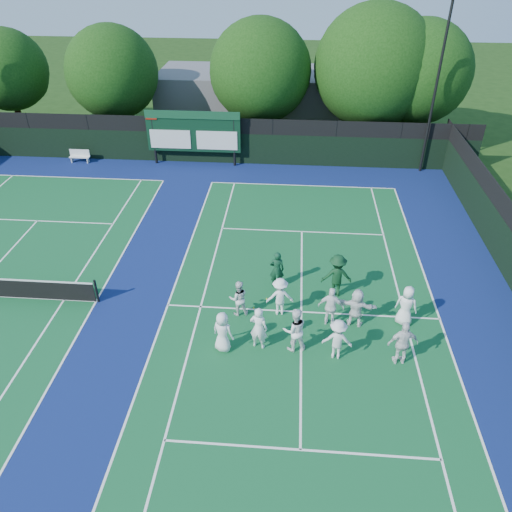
{
  "coord_description": "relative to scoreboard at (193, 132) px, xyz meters",
  "views": [
    {
      "loc": [
        -0.58,
        -14.68,
        12.98
      ],
      "look_at": [
        -2.0,
        3.0,
        1.3
      ],
      "focal_mm": 35.0,
      "sensor_mm": 36.0,
      "label": 1
    }
  ],
  "objects": [
    {
      "name": "tree_a",
      "position": [
        -13.37,
        3.99,
        2.51
      ],
      "size": [
        5.49,
        5.49,
        7.59
      ],
      "color": "black",
      "rests_on": "ground"
    },
    {
      "name": "bench",
      "position": [
        -7.65,
        -0.22,
        -1.74
      ],
      "size": [
        1.34,
        0.37,
        0.84
      ],
      "color": "silver",
      "rests_on": "ground"
    },
    {
      "name": "player_front_1",
      "position": [
        5.44,
        -16.69,
        -1.29
      ],
      "size": [
        0.74,
        0.57,
        1.81
      ],
      "primitive_type": "imported",
      "rotation": [
        0.0,
        0.0,
        2.91
      ],
      "color": "white",
      "rests_on": "ground"
    },
    {
      "name": "light_pole_right",
      "position": [
        14.51,
        0.11,
        4.11
      ],
      "size": [
        1.2,
        0.3,
        10.12
      ],
      "color": "black",
      "rests_on": "ground"
    },
    {
      "name": "clubhouse",
      "position": [
        5.01,
        8.41,
        -0.19
      ],
      "size": [
        18.0,
        6.0,
        4.0
      ],
      "primitive_type": "cube",
      "color": "slate",
      "rests_on": "ground"
    },
    {
      "name": "tennis_ball_0",
      "position": [
        5.07,
        -14.52,
        -2.16
      ],
      "size": [
        0.07,
        0.07,
        0.07
      ],
      "primitive_type": "sphere",
      "color": "#C0C517",
      "rests_on": "ground"
    },
    {
      "name": "player_back_4",
      "position": [
        11.0,
        -14.92,
        -1.33
      ],
      "size": [
        0.98,
        0.82,
        1.72
      ],
      "primitive_type": "imported",
      "rotation": [
        0.0,
        0.0,
        2.75
      ],
      "color": "white",
      "rests_on": "ground"
    },
    {
      "name": "tree_e",
      "position": [
        14.47,
        3.99,
        2.83
      ],
      "size": [
        6.61,
        6.61,
        8.5
      ],
      "color": "black",
      "rests_on": "ground"
    },
    {
      "name": "tennis_ball_2",
      "position": [
        11.13,
        -15.73,
        -2.16
      ],
      "size": [
        0.07,
        0.07,
        0.07
      ],
      "primitive_type": "sphere",
      "color": "#C0C517",
      "rests_on": "ground"
    },
    {
      "name": "player_back_1",
      "position": [
        6.13,
        -14.71,
        -1.36
      ],
      "size": [
        1.15,
        0.75,
        1.67
      ],
      "primitive_type": "imported",
      "rotation": [
        0.0,
        0.0,
        3.27
      ],
      "color": "white",
      "rests_on": "ground"
    },
    {
      "name": "ground",
      "position": [
        7.01,
        -15.59,
        -2.19
      ],
      "size": [
        120.0,
        120.0,
        0.0
      ],
      "primitive_type": "plane",
      "color": "#18360E",
      "rests_on": "ground"
    },
    {
      "name": "player_back_0",
      "position": [
        4.51,
        -14.87,
        -1.41
      ],
      "size": [
        0.88,
        0.75,
        1.57
      ],
      "primitive_type": "imported",
      "rotation": [
        0.0,
        0.0,
        3.38
      ],
      "color": "silver",
      "rests_on": "ground"
    },
    {
      "name": "court_apron",
      "position": [
        1.01,
        -14.59,
        -2.19
      ],
      "size": [
        34.0,
        32.0,
        0.01
      ],
      "primitive_type": "cube",
      "color": "navy",
      "rests_on": "ground"
    },
    {
      "name": "tennis_ball_4",
      "position": [
        5.56,
        -13.88,
        -2.16
      ],
      "size": [
        0.07,
        0.07,
        0.07
      ],
      "primitive_type": "sphere",
      "color": "#C0C517",
      "rests_on": "ground"
    },
    {
      "name": "player_back_2",
      "position": [
        8.12,
        -15.2,
        -1.34
      ],
      "size": [
        1.05,
        0.58,
        1.7
      ],
      "primitive_type": "imported",
      "rotation": [
        0.0,
        0.0,
        2.97
      ],
      "color": "white",
      "rests_on": "ground"
    },
    {
      "name": "player_front_4",
      "position": [
        10.51,
        -17.1,
        -1.27
      ],
      "size": [
        1.13,
        0.59,
        1.84
      ],
      "primitive_type": "imported",
      "rotation": [
        0.0,
        0.0,
        3.28
      ],
      "color": "silver",
      "rests_on": "ground"
    },
    {
      "name": "tennis_ball_3",
      "position": [
        3.76,
        -15.5,
        -2.16
      ],
      "size": [
        0.07,
        0.07,
        0.07
      ],
      "primitive_type": "sphere",
      "color": "#C0C517",
      "rests_on": "ground"
    },
    {
      "name": "tree_c",
      "position": [
        4.12,
        3.99,
        2.72
      ],
      "size": [
        6.74,
        6.74,
        8.45
      ],
      "color": "black",
      "rests_on": "ground"
    },
    {
      "name": "back_fence",
      "position": [
        1.01,
        0.41,
        -0.83
      ],
      "size": [
        34.0,
        0.08,
        3.0
      ],
      "color": "black",
      "rests_on": "ground"
    },
    {
      "name": "tree_d",
      "position": [
        11.54,
        3.99,
        3.1
      ],
      "size": [
        7.82,
        7.82,
        9.4
      ],
      "color": "black",
      "rests_on": "ground"
    },
    {
      "name": "near_court",
      "position": [
        7.01,
        -14.59,
        -2.18
      ],
      "size": [
        11.05,
        23.85,
        0.01
      ],
      "color": "#11562A",
      "rests_on": "ground"
    },
    {
      "name": "player_back_3",
      "position": [
        9.08,
        -15.16,
        -1.36
      ],
      "size": [
        1.6,
        0.78,
        1.66
      ],
      "primitive_type": "imported",
      "rotation": [
        0.0,
        0.0,
        2.94
      ],
      "color": "white",
      "rests_on": "ground"
    },
    {
      "name": "player_front_0",
      "position": [
        4.16,
        -16.93,
        -1.36
      ],
      "size": [
        0.95,
        0.81,
        1.66
      ],
      "primitive_type": "imported",
      "rotation": [
        0.0,
        0.0,
        2.74
      ],
      "color": "white",
      "rests_on": "ground"
    },
    {
      "name": "player_front_3",
      "position": [
        8.26,
        -16.99,
        -1.36
      ],
      "size": [
        1.13,
        0.72,
        1.65
      ],
      "primitive_type": "imported",
      "rotation": [
        0.0,
        0.0,
        3.04
      ],
      "color": "silver",
      "rests_on": "ground"
    },
    {
      "name": "coach_left",
      "position": [
        5.92,
        -12.89,
        -1.33
      ],
      "size": [
        0.65,
        0.45,
        1.72
      ],
      "primitive_type": "imported",
      "rotation": [
        0.0,
        0.0,
        3.2
      ],
      "color": "#0F3922",
      "rests_on": "ground"
    },
    {
      "name": "coach_right",
      "position": [
        8.42,
        -13.31,
        -1.21
      ],
      "size": [
        1.31,
        0.81,
        1.95
      ],
      "primitive_type": "imported",
      "rotation": [
        0.0,
        0.0,
        3.21
      ],
      "color": "#0F371B",
      "rests_on": "ground"
    },
    {
      "name": "scoreboard",
      "position": [
        0.0,
        0.0,
        0.0
      ],
      "size": [
        6.0,
        0.21,
        3.55
      ],
      "color": "black",
      "rests_on": "ground"
    },
    {
      "name": "player_front_2",
      "position": [
        6.74,
        -16.69,
        -1.29
      ],
      "size": [
        1.02,
        0.88,
        1.81
      ],
      "primitive_type": "imported",
      "rotation": [
        0.0,
        0.0,
        3.39
      ],
      "color": "white",
      "rests_on": "ground"
    },
    {
      "name": "tree_b",
      "position": [
        -5.96,
        3.99,
        2.45
      ],
      "size": [
        6.2,
        6.2,
        7.91
      ],
      "color": "black",
      "rests_on": "ground"
    }
  ]
}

